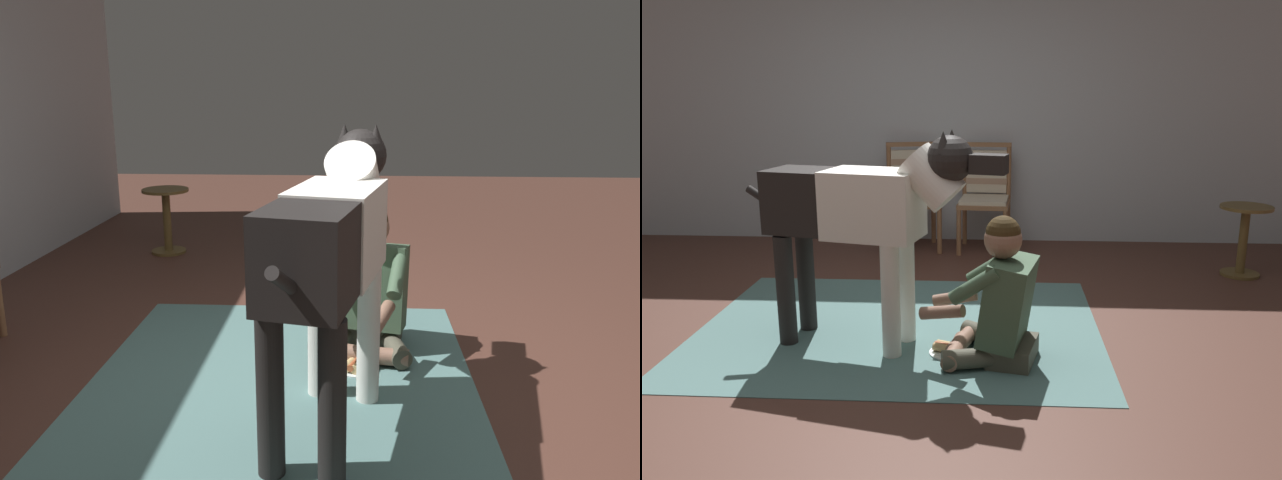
# 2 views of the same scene
# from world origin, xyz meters

# --- Properties ---
(ground_plane) EXTENTS (14.66, 14.66, 0.00)m
(ground_plane) POSITION_xyz_m (0.00, 0.00, 0.00)
(ground_plane) COLOR #4F2F26
(back_wall) EXTENTS (8.47, 0.10, 2.60)m
(back_wall) POSITION_xyz_m (0.00, 2.76, 1.30)
(back_wall) COLOR #B4B8C0
(back_wall) RESTS_ON ground
(area_rug) EXTENTS (2.54, 1.95, 0.01)m
(area_rug) POSITION_xyz_m (-0.05, 0.36, 0.00)
(area_rug) COLOR slate
(area_rug) RESTS_ON ground
(dining_chair_left_of_pair) EXTENTS (0.55, 0.55, 0.98)m
(dining_chair_left_of_pair) POSITION_xyz_m (-0.23, 2.40, 0.54)
(dining_chair_left_of_pair) COLOR brown
(dining_chair_left_of_pair) RESTS_ON ground
(dining_chair_right_of_pair) EXTENTS (0.49, 0.50, 0.98)m
(dining_chair_right_of_pair) POSITION_xyz_m (0.45, 2.40, 0.54)
(dining_chair_right_of_pair) COLOR brown
(dining_chair_right_of_pair) RESTS_ON ground
(person_sitting_on_floor) EXTENTS (0.69, 0.57, 0.84)m
(person_sitting_on_floor) POSITION_xyz_m (0.58, -0.09, 0.34)
(person_sitting_on_floor) COLOR #4D4B3D
(person_sitting_on_floor) RESTS_ON ground
(large_dog) EXTENTS (1.57, 0.54, 1.29)m
(large_dog) POSITION_xyz_m (-0.20, 0.09, 0.82)
(large_dog) COLOR white
(large_dog) RESTS_ON ground
(hot_dog_on_plate) EXTENTS (0.23, 0.23, 0.06)m
(hot_dog_on_plate) POSITION_xyz_m (0.30, -0.02, 0.03)
(hot_dog_on_plate) COLOR white
(hot_dog_on_plate) RESTS_ON ground
(round_side_table) EXTENTS (0.40, 0.40, 0.58)m
(round_side_table) POSITION_xyz_m (2.54, 1.64, 0.34)
(round_side_table) COLOR brown
(round_side_table) RESTS_ON ground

